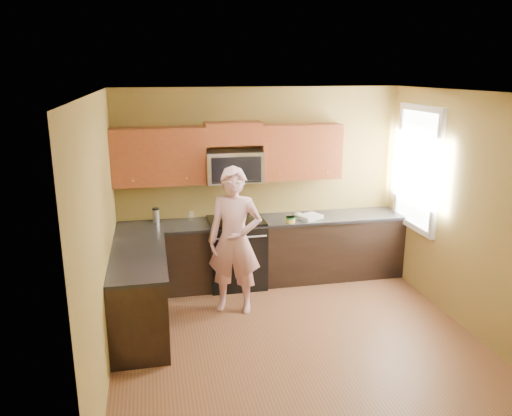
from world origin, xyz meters
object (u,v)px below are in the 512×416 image
object	(u,v)px
microwave	(234,182)
frying_pan	(234,224)
stove	(236,252)
butter_tub	(290,222)
travel_mug	(156,222)
woman	(235,241)

from	to	relation	value
microwave	frying_pan	xyz separation A→B (m)	(-0.06, -0.35, -0.50)
stove	butter_tub	distance (m)	0.86
frying_pan	travel_mug	size ratio (longest dim) A/B	2.47
frying_pan	stove	bearing A→B (deg)	57.16
stove	microwave	bearing A→B (deg)	90.00
woman	microwave	bearing A→B (deg)	101.70
butter_tub	travel_mug	distance (m)	1.82
stove	woman	bearing A→B (deg)	-101.00
microwave	travel_mug	xyz separation A→B (m)	(-1.07, 0.06, -0.53)
woman	butter_tub	distance (m)	1.04
butter_tub	travel_mug	world-z (taller)	travel_mug
stove	frying_pan	size ratio (longest dim) A/B	1.94
stove	butter_tub	world-z (taller)	butter_tub
microwave	butter_tub	bearing A→B (deg)	-23.52
woman	butter_tub	size ratio (longest dim) A/B	13.51
stove	butter_tub	xyz separation A→B (m)	(0.72, -0.19, 0.45)
butter_tub	travel_mug	size ratio (longest dim) A/B	0.68
stove	travel_mug	bearing A→B (deg)	169.98
microwave	travel_mug	bearing A→B (deg)	176.60
woman	travel_mug	distance (m)	1.32
woman	frying_pan	size ratio (longest dim) A/B	3.70
frying_pan	butter_tub	xyz separation A→B (m)	(0.78, 0.04, -0.03)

